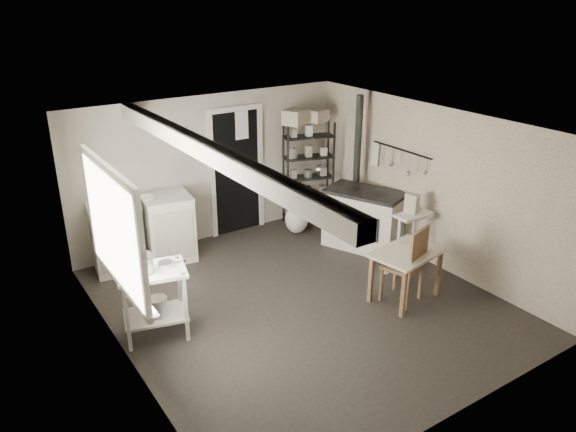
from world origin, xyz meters
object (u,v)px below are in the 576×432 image
shelf_rack (308,169)px  stove (364,220)px  chair (402,266)px  flour_sack (297,219)px  base_cabinets (143,234)px  stockpot (142,266)px  work_table (405,272)px  prep_table (155,305)px

shelf_rack → stove: 1.40m
chair → flour_sack: chair is taller
base_cabinets → shelf_rack: 2.94m
stockpot → flour_sack: 3.56m
chair → shelf_rack: bearing=62.0°
base_cabinets → flour_sack: (2.48, -0.32, -0.22)m
chair → flour_sack: 2.53m
work_table → flour_sack: work_table is taller
stove → flour_sack: size_ratio=2.36×
base_cabinets → shelf_rack: bearing=7.0°
stockpot → chair: (3.03, -0.97, -0.46)m
stove → base_cabinets: bearing=132.7°
stockpot → prep_table: bearing=5.3°
base_cabinets → stove: bearing=-15.9°
base_cabinets → work_table: bearing=-41.6°
chair → flour_sack: size_ratio=2.12×
chair → stove: bearing=48.9°
work_table → chair: (-0.06, 0.01, 0.10)m
work_table → flour_sack: size_ratio=1.81×
chair → prep_table: bearing=144.0°
stove → prep_table: bearing=164.8°
work_table → stockpot: bearing=162.5°
stove → shelf_rack: bearing=72.6°
base_cabinets → chair: size_ratio=1.44×
flour_sack → base_cabinets: bearing=172.6°
base_cabinets → flour_sack: size_ratio=3.04×
prep_table → stockpot: stockpot is taller
stockpot → flour_sack: bearing=26.3°
base_cabinets → shelf_rack: (2.90, -0.04, 0.49)m
shelf_rack → stove: shelf_rack is taller
work_table → flour_sack: bearing=89.2°
stove → flour_sack: bearing=95.4°
shelf_rack → flour_sack: (-0.42, -0.29, -0.71)m
shelf_rack → chair: bearing=-82.7°
flour_sack → chair: bearing=-92.2°
prep_table → chair: chair is taller
chair → base_cabinets: bearing=112.5°
stove → chair: chair is taller
prep_table → shelf_rack: bearing=27.9°
base_cabinets → chair: (2.39, -2.84, 0.02)m
base_cabinets → shelf_rack: size_ratio=0.86×
prep_table → stove: size_ratio=0.74×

